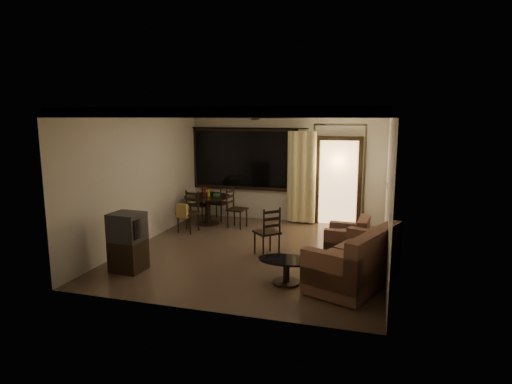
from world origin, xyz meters
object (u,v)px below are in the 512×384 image
(dining_chair_north, at_px, (218,209))
(dining_chair_east, at_px, (237,216))
(dining_chair_south, at_px, (188,219))
(coffee_table, at_px, (286,267))
(dining_chair_west, at_px, (200,211))
(side_chair, at_px, (267,241))
(dining_table, at_px, (207,202))
(armchair, at_px, (350,241))
(sofa, at_px, (357,263))
(tv_cabinet, at_px, (128,242))

(dining_chair_north, bearing_deg, dining_chair_east, 149.27)
(dining_chair_south, distance_m, coffee_table, 3.76)
(dining_chair_west, xyz_separation_m, coffee_table, (2.98, -3.40, -0.01))
(dining_chair_east, height_order, side_chair, side_chair)
(dining_table, relative_size, armchair, 1.40)
(dining_chair_west, height_order, armchair, dining_chair_west)
(side_chair, bearing_deg, dining_table, -87.77)
(sofa, bearing_deg, dining_chair_east, 157.52)
(dining_chair_north, xyz_separation_m, side_chair, (1.96, -2.44, 0.01))
(dining_table, relative_size, tv_cabinet, 1.11)
(dining_chair_west, distance_m, dining_chair_east, 1.10)
(dining_chair_west, xyz_separation_m, armchair, (3.88, -1.82, 0.04))
(dining_chair_east, bearing_deg, side_chair, -136.91)
(dining_chair_east, height_order, armchair, dining_chair_east)
(dining_chair_south, xyz_separation_m, dining_chair_north, (0.26, 1.30, -0.02))
(dining_table, distance_m, coffee_table, 4.28)
(dining_chair_south, height_order, sofa, dining_chair_south)
(sofa, bearing_deg, dining_chair_west, 163.70)
(dining_chair_west, height_order, sofa, dining_chair_west)
(armchair, xyz_separation_m, coffee_table, (-0.89, -1.58, -0.05))
(sofa, relative_size, armchair, 2.38)
(armchair, height_order, side_chair, side_chair)
(dining_chair_north, relative_size, side_chair, 0.98)
(side_chair, bearing_deg, dining_chair_east, -100.00)
(dining_table, relative_size, sofa, 0.59)
(sofa, xyz_separation_m, coffee_table, (-1.10, -0.22, -0.10))
(dining_chair_south, relative_size, dining_chair_north, 1.00)
(dining_chair_east, bearing_deg, tv_cabinet, 174.40)
(dining_chair_south, xyz_separation_m, coffee_table, (2.87, -2.42, -0.04))
(dining_chair_south, bearing_deg, dining_chair_east, 45.70)
(dining_chair_west, height_order, tv_cabinet, tv_cabinet)
(dining_chair_north, bearing_deg, dining_table, 83.99)
(dining_table, xyz_separation_m, dining_chair_north, (0.12, 0.45, -0.28))
(sofa, xyz_separation_m, armchair, (-0.21, 1.36, -0.05))
(side_chair, bearing_deg, sofa, 104.67)
(dining_chair_east, relative_size, tv_cabinet, 0.92)
(dining_chair_west, relative_size, sofa, 0.49)
(dining_chair_north, xyz_separation_m, sofa, (3.72, -3.51, 0.09))
(dining_chair_west, height_order, dining_chair_south, same)
(dining_table, distance_m, side_chair, 2.89)
(dining_chair_north, distance_m, coffee_table, 4.55)
(dining_table, relative_size, dining_chair_west, 1.21)
(dining_chair_west, xyz_separation_m, dining_chair_east, (1.07, -0.26, 0.00))
(tv_cabinet, relative_size, side_chair, 1.06)
(tv_cabinet, xyz_separation_m, sofa, (3.89, 0.42, -0.15))
(side_chair, bearing_deg, dining_chair_west, -86.37)
(side_chair, bearing_deg, coffee_table, 73.06)
(dining_chair_west, bearing_deg, coffee_table, 50.28)
(dining_table, bearing_deg, dining_chair_west, 152.23)
(coffee_table, bearing_deg, side_chair, 117.12)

